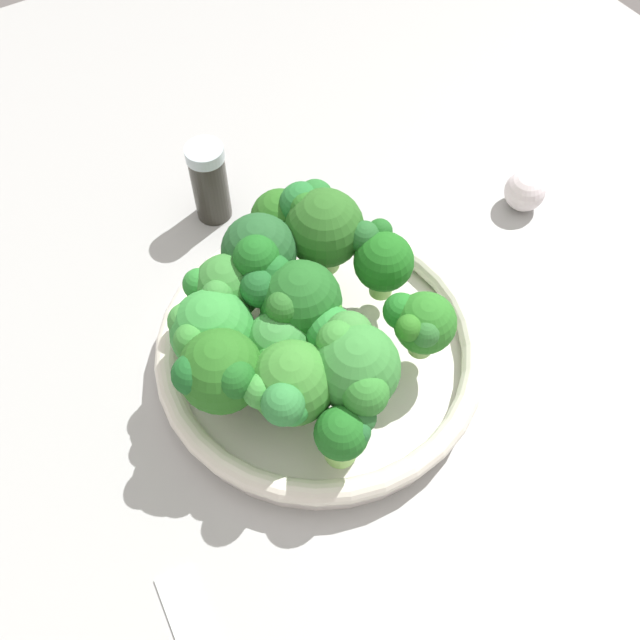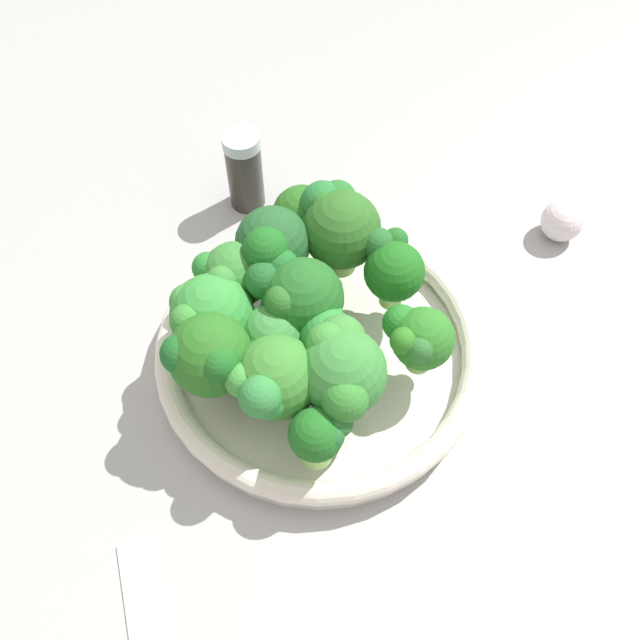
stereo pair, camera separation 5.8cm
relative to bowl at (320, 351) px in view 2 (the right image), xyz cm
name	(u,v)px [view 2 (the right image)]	position (x,y,z in cm)	size (l,w,h in cm)	color
ground_plane	(279,368)	(1.48, 3.31, -3.06)	(130.00, 130.00, 2.50)	#A7A9A7
bowl	(320,351)	(0.00, 0.00, 0.00)	(27.79, 27.79, 3.55)	silver
broccoli_floret_0	(341,370)	(-5.84, 0.69, 6.63)	(8.21, 6.72, 8.12)	#85CF66
broccoli_floret_1	(273,381)	(-4.82, 5.60, 6.47)	(6.62, 7.01, 7.81)	#86C469
broccoli_floret_2	(271,246)	(7.05, 1.54, 6.75)	(6.85, 6.54, 8.36)	#92C559
broccoli_floret_3	(209,317)	(2.95, 8.25, 5.71)	(6.85, 6.79, 7.19)	#88BE56
broccoli_floret_4	(338,224)	(7.30, -4.57, 6.63)	(8.00, 6.75, 8.20)	#98C768
broccoli_floret_5	(296,292)	(2.10, 1.21, 6.42)	(6.99, 6.90, 7.80)	#88C05B
broccoli_floret_6	(231,276)	(6.08, 5.34, 5.81)	(5.57, 6.02, 6.81)	#91BE60
broccoli_floret_7	(306,216)	(10.34, -2.88, 5.29)	(5.88, 6.01, 6.15)	#7AB14F
broccoli_floret_8	(418,338)	(-4.96, -6.19, 5.64)	(5.72, 5.54, 6.35)	#8CBD62
broccoli_floret_9	(326,336)	(-2.05, 0.28, 5.55)	(4.54, 4.25, 6.20)	#A1CA6F
broccoli_floret_10	(391,265)	(2.18, -7.15, 5.89)	(5.75, 5.06, 6.67)	#9AD367
broccoli_floret_11	(272,336)	(-0.25, 4.13, 5.07)	(5.66, 5.21, 5.93)	#7FB653
broccoli_floret_12	(207,356)	(-1.07, 9.47, 6.66)	(6.52, 6.77, 8.02)	#82B25C
broccoli_floret_13	(321,435)	(-9.50, 3.74, 5.19)	(4.03, 4.86, 5.66)	#9ADA69
garlic_bulb	(562,221)	(4.84, -27.12, 0.21)	(4.05, 4.05, 4.05)	silver
pepper_shaker	(245,170)	(20.41, -0.31, 2.58)	(3.66, 3.66, 8.66)	#2B2922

